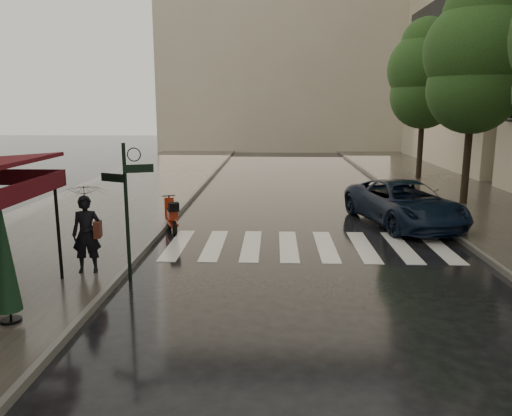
# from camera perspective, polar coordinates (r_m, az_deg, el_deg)

# --- Properties ---
(ground) EXTENTS (120.00, 120.00, 0.00)m
(ground) POSITION_cam_1_polar(r_m,az_deg,el_deg) (8.76, -11.94, -14.90)
(ground) COLOR black
(ground) RESTS_ON ground
(sidewalk_near) EXTENTS (6.00, 60.00, 0.12)m
(sidewalk_near) POSITION_cam_1_polar(r_m,az_deg,el_deg) (21.00, -16.06, 0.65)
(sidewalk_near) COLOR #38332D
(sidewalk_near) RESTS_ON ground
(sidewalk_far) EXTENTS (5.50, 60.00, 0.12)m
(sidewalk_far) POSITION_cam_1_polar(r_m,az_deg,el_deg) (21.59, 24.44, 0.34)
(sidewalk_far) COLOR #38332D
(sidewalk_far) RESTS_ON ground
(curb_near) EXTENTS (0.12, 60.00, 0.16)m
(curb_near) POSITION_cam_1_polar(r_m,az_deg,el_deg) (20.26, -7.83, 0.65)
(curb_near) COLOR #595651
(curb_near) RESTS_ON ground
(curb_far) EXTENTS (0.12, 60.00, 0.16)m
(curb_far) POSITION_cam_1_polar(r_m,az_deg,el_deg) (20.68, 17.25, 0.46)
(curb_far) COLOR #595651
(curb_far) RESTS_ON ground
(crosswalk) EXTENTS (7.85, 3.20, 0.01)m
(crosswalk) POSITION_cam_1_polar(r_m,az_deg,el_deg) (14.16, 5.86, -4.33)
(crosswalk) COLOR silver
(crosswalk) RESTS_ON ground
(signpost) EXTENTS (1.17, 0.29, 3.10)m
(signpost) POSITION_cam_1_polar(r_m,az_deg,el_deg) (11.26, -14.58, 0.77)
(signpost) COLOR black
(signpost) RESTS_ON ground
(haussmann_far) EXTENTS (8.00, 16.00, 18.50)m
(haussmann_far) POSITION_cam_1_polar(r_m,az_deg,el_deg) (36.97, 26.63, 18.75)
(haussmann_far) COLOR #BBAA8F
(haussmann_far) RESTS_ON ground
(backdrop_building) EXTENTS (22.00, 6.00, 20.00)m
(backdrop_building) POSITION_cam_1_polar(r_m,az_deg,el_deg) (46.02, 3.48, 19.18)
(backdrop_building) COLOR #BBAA8F
(backdrop_building) RESTS_ON ground
(tree_mid) EXTENTS (3.80, 3.80, 8.34)m
(tree_mid) POSITION_cam_1_polar(r_m,az_deg,el_deg) (21.04, 23.78, 15.31)
(tree_mid) COLOR black
(tree_mid) RESTS_ON sidewalk_far
(tree_far) EXTENTS (3.80, 3.80, 8.16)m
(tree_far) POSITION_cam_1_polar(r_m,az_deg,el_deg) (27.72, 18.75, 14.24)
(tree_far) COLOR black
(tree_far) RESTS_ON sidewalk_far
(pedestrian_with_umbrella) EXTENTS (1.20, 1.22, 2.51)m
(pedestrian_with_umbrella) POSITION_cam_1_polar(r_m,az_deg,el_deg) (11.83, -19.01, 0.81)
(pedestrian_with_umbrella) COLOR black
(pedestrian_with_umbrella) RESTS_ON sidewalk_near
(scooter) EXTENTS (0.76, 1.53, 1.05)m
(scooter) POSITION_cam_1_polar(r_m,az_deg,el_deg) (15.86, -9.60, -0.91)
(scooter) COLOR black
(scooter) RESTS_ON ground
(parked_car) EXTENTS (3.58, 5.61, 1.44)m
(parked_car) POSITION_cam_1_polar(r_m,az_deg,el_deg) (17.22, 16.56, 0.53)
(parked_car) COLOR black
(parked_car) RESTS_ON ground
(parasol_back) EXTENTS (0.43, 0.43, 2.32)m
(parasol_back) POSITION_cam_1_polar(r_m,az_deg,el_deg) (9.66, -26.83, -4.70)
(parasol_back) COLOR black
(parasol_back) RESTS_ON sidewalk_near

